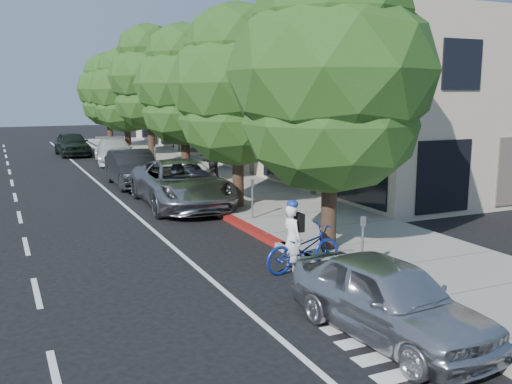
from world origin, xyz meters
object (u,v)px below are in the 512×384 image
street_tree_1 (238,87)px  white_pickup (114,151)px  street_tree_5 (108,90)px  silver_suv (181,184)px  street_tree_2 (184,86)px  cyclist (292,239)px  street_tree_3 (150,79)px  dark_sedan (133,168)px  near_car_a (389,299)px  dark_suv_far (72,144)px  street_tree_0 (332,76)px  street_tree_4 (126,91)px  pedestrian (210,161)px  bicycle (303,248)px

street_tree_1 → white_pickup: bearing=95.2°
street_tree_5 → silver_suv: bearing=-94.1°
street_tree_2 → cyclist: size_ratio=4.45×
street_tree_3 → silver_suv: 11.34m
dark_sedan → near_car_a: dark_sedan is taller
street_tree_1 → near_car_a: size_ratio=1.76×
street_tree_3 → dark_suv_far: 10.04m
street_tree_5 → dark_suv_far: 5.72m
street_tree_5 → cyclist: 31.23m
silver_suv → dark_sedan: size_ratio=1.26×
street_tree_0 → dark_suv_far: (-3.10, 26.65, -3.73)m
near_car_a → street_tree_1: bearing=74.9°
street_tree_3 → street_tree_4: street_tree_3 is taller
white_pickup → near_car_a: size_ratio=1.25×
dark_sedan → pedestrian: 3.44m
silver_suv → dark_suv_far: bearing=96.6°
bicycle → dark_sedan: (-0.92, 13.74, 0.26)m
street_tree_4 → silver_suv: street_tree_4 is taller
dark_suv_far → silver_suv: bearing=-88.0°
street_tree_2 → dark_sedan: street_tree_2 is taller
near_car_a → pedestrian: 16.86m
street_tree_1 → dark_suv_far: bearing=98.5°
street_tree_1 → pedestrian: (1.07, 5.77, -3.22)m
street_tree_1 → street_tree_2: size_ratio=1.01×
street_tree_0 → street_tree_2: 12.00m
near_car_a → street_tree_3: bearing=79.9°
silver_suv → white_pickup: bearing=91.3°
street_tree_0 → silver_suv: 8.51m
silver_suv → dark_sedan: (-0.61, 5.24, -0.05)m
street_tree_0 → white_pickup: street_tree_0 is taller
street_tree_1 → silver_suv: 4.11m
street_tree_5 → white_pickup: 9.45m
street_tree_4 → silver_suv: 16.92m
street_tree_3 → white_pickup: (-1.40, 3.34, -4.08)m
dark_sedan → near_car_a: (0.42, -17.58, -0.10)m
white_pickup → street_tree_5: bearing=86.5°
street_tree_0 → cyclist: bearing=-148.0°
cyclist → dark_suv_far: (-1.50, 27.65, -0.01)m
near_car_a → pedestrian: pedestrian is taller
street_tree_2 → street_tree_5: street_tree_2 is taller
street_tree_2 → dark_suv_far: size_ratio=1.54×
street_tree_0 → silver_suv: street_tree_0 is taller
street_tree_2 → cyclist: (-1.60, -13.00, -3.57)m
bicycle → dark_suv_far: 27.71m
silver_suv → street_tree_5: bearing=88.0°
street_tree_4 → street_tree_2: bearing=-90.0°
street_tree_0 → street_tree_5: bearing=90.0°
pedestrian → cyclist: bearing=56.7°
street_tree_4 → pedestrian: size_ratio=3.72×
white_pickup → dark_sedan: bearing=-89.8°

